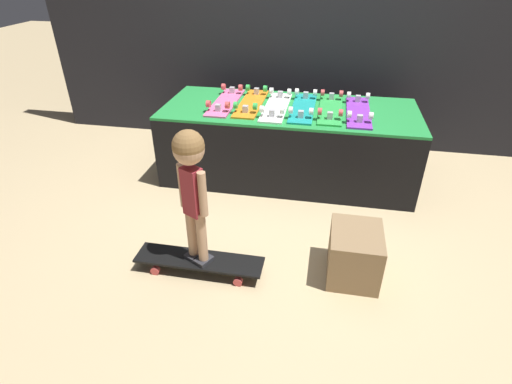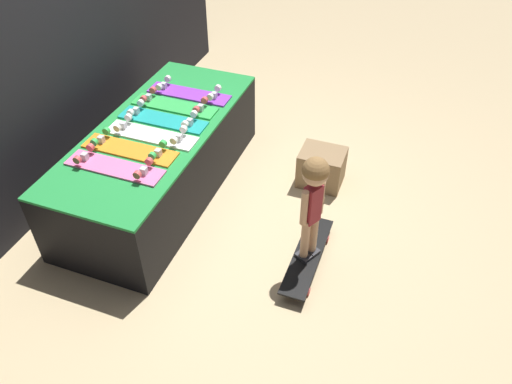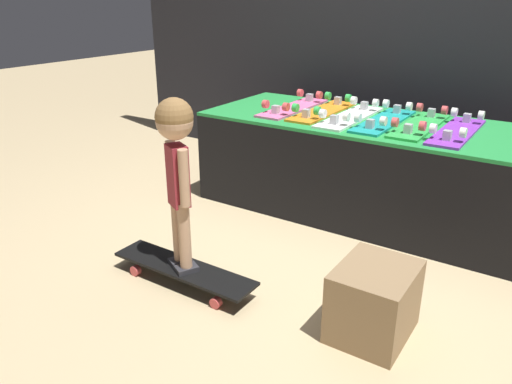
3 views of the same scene
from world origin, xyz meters
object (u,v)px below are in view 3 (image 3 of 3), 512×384
(skateboard_orange_on_rack, at_px, (323,110))
(child, at_px, (176,153))
(skateboard_teal_on_rack, at_px, (384,120))
(skateboard_purple_on_rack, at_px, (457,130))
(skateboard_green_on_rack, at_px, (420,124))
(skateboard_on_floor, at_px, (184,270))
(skateboard_white_on_rack, at_px, (350,116))
(skateboard_pink_on_rack, at_px, (293,106))
(storage_box, at_px, (374,301))

(skateboard_orange_on_rack, distance_m, child, 1.34)
(skateboard_teal_on_rack, distance_m, skateboard_purple_on_rack, 0.42)
(skateboard_orange_on_rack, xyz_separation_m, child, (-0.05, -1.34, 0.05))
(skateboard_green_on_rack, height_order, skateboard_on_floor, skateboard_green_on_rack)
(child, bearing_deg, skateboard_orange_on_rack, 114.99)
(skateboard_white_on_rack, xyz_separation_m, skateboard_green_on_rack, (0.42, 0.03, 0.00))
(skateboard_pink_on_rack, xyz_separation_m, child, (0.16, -1.33, 0.05))
(skateboard_white_on_rack, relative_size, storage_box, 1.94)
(skateboard_pink_on_rack, bearing_deg, skateboard_white_on_rack, -5.52)
(skateboard_pink_on_rack, bearing_deg, child, -83.22)
(skateboard_teal_on_rack, distance_m, skateboard_green_on_rack, 0.21)
(skateboard_teal_on_rack, bearing_deg, child, -110.02)
(skateboard_teal_on_rack, relative_size, skateboard_green_on_rack, 1.00)
(skateboard_white_on_rack, height_order, skateboard_teal_on_rack, same)
(skateboard_purple_on_rack, distance_m, child, 1.58)
(skateboard_pink_on_rack, bearing_deg, skateboard_on_floor, -83.22)
(skateboard_green_on_rack, height_order, storage_box, skateboard_green_on_rack)
(skateboard_pink_on_rack, xyz_separation_m, skateboard_green_on_rack, (0.84, -0.01, 0.00))
(skateboard_teal_on_rack, bearing_deg, skateboard_pink_on_rack, 178.03)
(skateboard_white_on_rack, bearing_deg, child, -101.62)
(skateboard_pink_on_rack, relative_size, skateboard_orange_on_rack, 1.00)
(skateboard_orange_on_rack, bearing_deg, storage_box, -54.66)
(skateboard_pink_on_rack, height_order, skateboard_orange_on_rack, same)
(skateboard_teal_on_rack, distance_m, skateboard_on_floor, 1.49)
(skateboard_on_floor, bearing_deg, skateboard_green_on_rack, 62.44)
(child, bearing_deg, skateboard_white_on_rack, 105.66)
(skateboard_white_on_rack, xyz_separation_m, skateboard_teal_on_rack, (0.21, 0.02, 0.00))
(skateboard_on_floor, bearing_deg, skateboard_purple_on_rack, 55.25)
(skateboard_purple_on_rack, bearing_deg, skateboard_on_floor, -124.75)
(skateboard_white_on_rack, distance_m, child, 1.31)
(skateboard_orange_on_rack, relative_size, skateboard_green_on_rack, 1.00)
(skateboard_teal_on_rack, xyz_separation_m, skateboard_green_on_rack, (0.21, 0.01, 0.00))
(skateboard_pink_on_rack, relative_size, skateboard_white_on_rack, 1.00)
(skateboard_orange_on_rack, height_order, skateboard_white_on_rack, same)
(skateboard_orange_on_rack, relative_size, skateboard_teal_on_rack, 1.00)
(child, height_order, storage_box, child)
(skateboard_purple_on_rack, height_order, child, child)
(skateboard_white_on_rack, height_order, skateboard_green_on_rack, same)
(skateboard_white_on_rack, relative_size, child, 0.84)
(skateboard_orange_on_rack, xyz_separation_m, skateboard_green_on_rack, (0.63, -0.02, 0.00))
(skateboard_pink_on_rack, xyz_separation_m, skateboard_orange_on_rack, (0.21, 0.01, 0.00))
(skateboard_pink_on_rack, height_order, skateboard_teal_on_rack, same)
(skateboard_orange_on_rack, bearing_deg, skateboard_on_floor, -92.28)
(skateboard_green_on_rack, xyz_separation_m, skateboard_on_floor, (-0.69, -1.32, -0.54))
(skateboard_teal_on_rack, bearing_deg, skateboard_white_on_rack, -174.85)
(storage_box, bearing_deg, skateboard_on_floor, -171.07)
(skateboard_on_floor, xyz_separation_m, storage_box, (0.90, 0.14, 0.08))
(skateboard_green_on_rack, bearing_deg, skateboard_on_floor, -117.56)
(skateboard_white_on_rack, xyz_separation_m, skateboard_on_floor, (-0.26, -1.29, -0.54))
(skateboard_teal_on_rack, xyz_separation_m, skateboard_purple_on_rack, (0.42, -0.01, 0.00))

